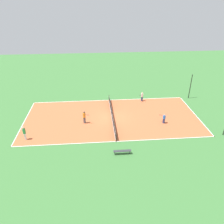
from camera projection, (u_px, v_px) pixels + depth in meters
ground_plane at (112, 117)px, 31.51m from camera, size 80.00×80.00×0.00m
court_surface at (112, 117)px, 31.50m from camera, size 11.89×24.76×0.02m
tennis_net at (112, 114)px, 31.27m from camera, size 11.69×0.10×0.95m
bench at (122, 151)px, 24.11m from camera, size 0.36×1.97×0.45m
player_near_blue at (164, 118)px, 29.74m from camera, size 0.89×0.90×1.40m
player_center_orange at (84, 116)px, 29.61m from camera, size 0.76×0.97×1.83m
player_far_white at (142, 96)px, 35.94m from camera, size 0.89×0.90×1.56m
player_far_green at (24, 132)px, 26.20m from camera, size 0.36×0.36×1.81m
tennis_ball_right_alley at (120, 105)px, 35.06m from camera, size 0.07×0.07×0.07m
tennis_ball_near_net at (91, 124)px, 29.90m from camera, size 0.07×0.07×0.07m
tennis_ball_midcourt at (186, 110)px, 33.56m from camera, size 0.07×0.07×0.07m
tennis_ball_left_sideline at (179, 102)px, 35.78m from camera, size 0.07×0.07×0.07m
fence_post_back_left at (190, 87)px, 36.44m from camera, size 0.12×0.12×4.21m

